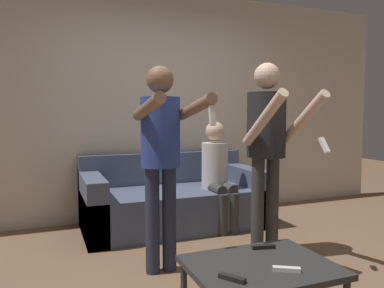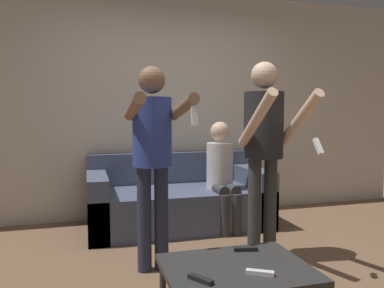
{
  "view_description": "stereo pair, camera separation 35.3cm",
  "coord_description": "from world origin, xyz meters",
  "px_view_note": "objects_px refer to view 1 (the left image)",
  "views": [
    {
      "loc": [
        -1.31,
        -2.44,
        1.23
      ],
      "look_at": [
        -0.01,
        0.83,
        0.95
      ],
      "focal_mm": 35.0,
      "sensor_mm": 36.0,
      "label": 1
    },
    {
      "loc": [
        -0.98,
        -2.55,
        1.23
      ],
      "look_at": [
        -0.01,
        0.83,
        0.95
      ],
      "focal_mm": 35.0,
      "sensor_mm": 36.0,
      "label": 2
    }
  ],
  "objects_px": {
    "remote_near": "(287,269)",
    "remote_mid": "(232,278)",
    "person_standing_left": "(161,146)",
    "remote_far": "(263,247)",
    "person_seated": "(217,170)",
    "coffee_table": "(261,270)",
    "couch": "(173,202)",
    "person_standing_right": "(267,137)"
  },
  "relations": [
    {
      "from": "person_standing_left",
      "to": "coffee_table",
      "type": "xyz_separation_m",
      "value": [
        0.32,
        -0.91,
        -0.66
      ]
    },
    {
      "from": "remote_near",
      "to": "remote_mid",
      "type": "bearing_deg",
      "value": 177.87
    },
    {
      "from": "coffee_table",
      "to": "remote_near",
      "type": "bearing_deg",
      "value": -61.19
    },
    {
      "from": "couch",
      "to": "person_seated",
      "type": "xyz_separation_m",
      "value": [
        0.43,
        -0.23,
        0.36
      ]
    },
    {
      "from": "person_seated",
      "to": "coffee_table",
      "type": "xyz_separation_m",
      "value": [
        -0.58,
        -1.81,
        -0.3
      ]
    },
    {
      "from": "person_standing_right",
      "to": "coffee_table",
      "type": "distance_m",
      "value": 1.32
    },
    {
      "from": "person_standing_left",
      "to": "remote_far",
      "type": "bearing_deg",
      "value": -56.25
    },
    {
      "from": "remote_near",
      "to": "remote_far",
      "type": "xyz_separation_m",
      "value": [
        0.07,
        0.35,
        0.0
      ]
    },
    {
      "from": "person_standing_left",
      "to": "person_standing_right",
      "type": "distance_m",
      "value": 0.95
    },
    {
      "from": "remote_mid",
      "to": "person_standing_right",
      "type": "bearing_deg",
      "value": 49.71
    },
    {
      "from": "person_standing_right",
      "to": "remote_far",
      "type": "bearing_deg",
      "value": -124.11
    },
    {
      "from": "person_standing_right",
      "to": "remote_far",
      "type": "xyz_separation_m",
      "value": [
        -0.48,
        -0.7,
        -0.66
      ]
    },
    {
      "from": "remote_far",
      "to": "person_standing_right",
      "type": "bearing_deg",
      "value": 55.89
    },
    {
      "from": "remote_mid",
      "to": "remote_far",
      "type": "xyz_separation_m",
      "value": [
        0.4,
        0.34,
        0.0
      ]
    },
    {
      "from": "couch",
      "to": "person_standing_left",
      "type": "xyz_separation_m",
      "value": [
        -0.47,
        -1.13,
        0.72
      ]
    },
    {
      "from": "person_standing_left",
      "to": "remote_near",
      "type": "distance_m",
      "value": 1.28
    },
    {
      "from": "person_seated",
      "to": "remote_far",
      "type": "distance_m",
      "value": 1.67
    },
    {
      "from": "person_standing_left",
      "to": "person_standing_right",
      "type": "xyz_separation_m",
      "value": [
        0.94,
        0.0,
        0.05
      ]
    },
    {
      "from": "person_seated",
      "to": "remote_near",
      "type": "bearing_deg",
      "value": -104.6
    },
    {
      "from": "person_standing_right",
      "to": "coffee_table",
      "type": "xyz_separation_m",
      "value": [
        -0.63,
        -0.91,
        -0.71
      ]
    },
    {
      "from": "remote_near",
      "to": "remote_far",
      "type": "distance_m",
      "value": 0.36
    },
    {
      "from": "coffee_table",
      "to": "remote_near",
      "type": "xyz_separation_m",
      "value": [
        0.08,
        -0.14,
        0.05
      ]
    },
    {
      "from": "remote_far",
      "to": "couch",
      "type": "bearing_deg",
      "value": 89.86
    },
    {
      "from": "person_seated",
      "to": "coffee_table",
      "type": "bearing_deg",
      "value": -107.89
    },
    {
      "from": "couch",
      "to": "remote_mid",
      "type": "height_order",
      "value": "couch"
    },
    {
      "from": "coffee_table",
      "to": "remote_mid",
      "type": "height_order",
      "value": "remote_mid"
    },
    {
      "from": "coffee_table",
      "to": "person_standing_right",
      "type": "bearing_deg",
      "value": 55.57
    },
    {
      "from": "person_standing_right",
      "to": "remote_mid",
      "type": "relative_size",
      "value": 11.54
    },
    {
      "from": "couch",
      "to": "remote_far",
      "type": "distance_m",
      "value": 1.83
    },
    {
      "from": "coffee_table",
      "to": "remote_mid",
      "type": "bearing_deg",
      "value": -153.68
    },
    {
      "from": "couch",
      "to": "person_standing_left",
      "type": "relative_size",
      "value": 1.21
    },
    {
      "from": "person_seated",
      "to": "remote_far",
      "type": "bearing_deg",
      "value": -105.2
    },
    {
      "from": "remote_near",
      "to": "couch",
      "type": "bearing_deg",
      "value": 87.96
    },
    {
      "from": "person_seated",
      "to": "coffee_table",
      "type": "relative_size",
      "value": 1.39
    },
    {
      "from": "coffee_table",
      "to": "remote_far",
      "type": "bearing_deg",
      "value": 54.53
    },
    {
      "from": "remote_near",
      "to": "remote_mid",
      "type": "relative_size",
      "value": 1.02
    },
    {
      "from": "remote_mid",
      "to": "remote_far",
      "type": "distance_m",
      "value": 0.53
    },
    {
      "from": "remote_far",
      "to": "remote_mid",
      "type": "bearing_deg",
      "value": -140.31
    },
    {
      "from": "coffee_table",
      "to": "couch",
      "type": "bearing_deg",
      "value": 85.69
    },
    {
      "from": "couch",
      "to": "person_standing_right",
      "type": "relative_size",
      "value": 1.16
    },
    {
      "from": "person_seated",
      "to": "couch",
      "type": "bearing_deg",
      "value": 151.46
    },
    {
      "from": "remote_mid",
      "to": "person_standing_left",
      "type": "bearing_deg",
      "value": 93.48
    }
  ]
}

